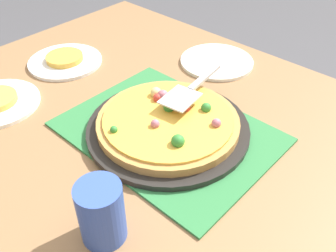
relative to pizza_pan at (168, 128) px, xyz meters
The scene contains 9 objects.
dining_table 0.12m from the pizza_pan, ahead, with size 1.40×1.00×0.75m.
placemat 0.01m from the pizza_pan, ahead, with size 0.48×0.36×0.01m, color #2D753D.
pizza_pan is the anchor object (origin of this frame).
pizza 0.02m from the pizza_pan, 75.40° to the right, with size 0.33×0.33×0.05m.
plate_near_left 0.45m from the pizza_pan, ahead, with size 0.22×0.22×0.01m, color white.
plate_side 0.36m from the pizza_pan, 71.60° to the right, with size 0.22×0.22×0.01m, color white.
served_slice_left 0.45m from the pizza_pan, ahead, with size 0.11×0.11×0.02m, color gold.
cup_near 0.31m from the pizza_pan, 110.81° to the left, with size 0.08×0.08×0.12m, color #3351AD.
pizza_server 0.11m from the pizza_pan, 81.85° to the right, with size 0.08×0.23×0.01m.
Camera 1 is at (-0.46, 0.50, 1.32)m, focal length 40.33 mm.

